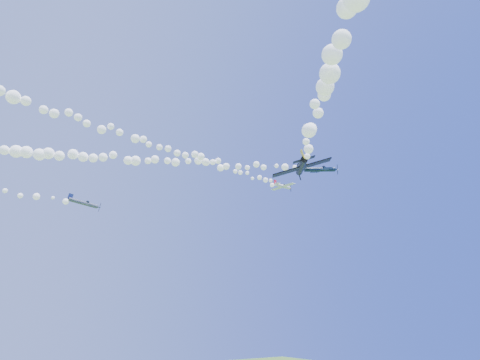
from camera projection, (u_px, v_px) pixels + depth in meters
plane_white at (283, 186)px, 95.35m from camera, size 6.35×6.73×1.70m
smoke_trail_white at (151, 143)px, 71.12m from camera, size 68.18×13.97×2.74m
plane_navy at (321, 170)px, 85.31m from camera, size 7.88×8.25×2.57m
smoke_trail_navy at (126, 158)px, 78.66m from camera, size 69.22×33.05×3.13m
plane_grey at (84, 203)px, 74.30m from camera, size 6.27×6.49×2.48m
plane_black at (301, 167)px, 54.23m from camera, size 7.22×7.12×2.81m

